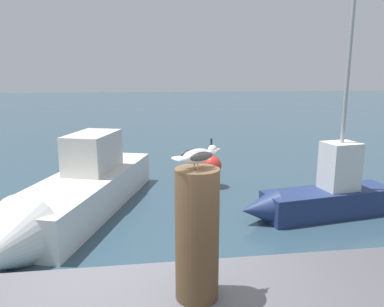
{
  "coord_description": "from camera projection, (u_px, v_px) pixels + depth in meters",
  "views": [
    {
      "loc": [
        0.19,
        -2.91,
        3.0
      ],
      "look_at": [
        0.56,
        -0.28,
        2.43
      ],
      "focal_mm": 35.05,
      "sensor_mm": 36.0,
      "label": 1
    }
  ],
  "objects": [
    {
      "name": "mooring_post",
      "position": [
        197.0,
        235.0,
        2.59
      ],
      "size": [
        0.31,
        0.31,
        0.94
      ],
      "primitive_type": "cylinder",
      "color": "#4C3823",
      "rests_on": "harbor_quay"
    },
    {
      "name": "seagull",
      "position": [
        198.0,
        155.0,
        2.47
      ],
      "size": [
        0.36,
        0.24,
        0.14
      ],
      "color": "#C66E60",
      "rests_on": "mooring_post"
    },
    {
      "name": "boat_navy",
      "position": [
        318.0,
        195.0,
        7.94
      ],
      "size": [
        3.55,
        1.31,
        5.03
      ],
      "color": "navy",
      "rests_on": "ground_plane"
    },
    {
      "name": "boat_white",
      "position": [
        71.0,
        197.0,
        7.73
      ],
      "size": [
        3.18,
        6.18,
        1.89
      ],
      "color": "silver",
      "rests_on": "ground_plane"
    },
    {
      "name": "channel_buoy",
      "position": [
        211.0,
        170.0,
        10.02
      ],
      "size": [
        0.56,
        0.56,
        1.33
      ],
      "color": "red",
      "rests_on": "ground_plane"
    }
  ]
}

